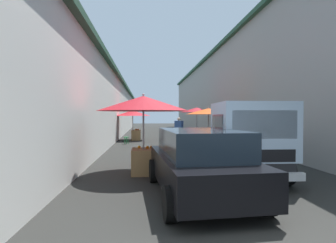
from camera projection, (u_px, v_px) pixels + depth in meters
name	position (u px, v px, depth m)	size (l,w,h in m)	color
ground	(174.00, 143.00, 16.95)	(90.00, 90.00, 0.00)	#282826
building_left_whitewash	(67.00, 107.00, 18.52)	(49.80, 7.50, 4.69)	silver
building_right_concrete	(268.00, 92.00, 19.75)	(49.80, 7.50, 7.07)	gray
fruit_stall_far_right	(208.00, 116.00, 15.29)	(2.62, 2.62, 2.26)	#9E9EA3
fruit_stall_near_left	(197.00, 114.00, 19.19)	(2.36, 2.36, 2.43)	#9E9EA3
fruit_stall_mid_lane	(133.00, 116.00, 19.20)	(2.58, 2.58, 2.22)	#9E9EA3
fruit_stall_far_left	(143.00, 111.00, 8.00)	(2.76, 2.76, 2.43)	#9E9EA3
hatchback_car	(199.00, 162.00, 5.78)	(4.02, 2.14, 1.45)	black
delivery_truck	(243.00, 141.00, 7.34)	(4.97, 2.08, 2.08)	black
vendor_by_crates	(179.00, 127.00, 18.50)	(0.38, 0.59, 1.63)	navy
parked_scooter	(225.00, 137.00, 16.60)	(1.69, 0.41, 1.14)	black
plastic_stool	(126.00, 139.00, 16.56)	(0.30, 0.30, 0.43)	#1E8C3F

